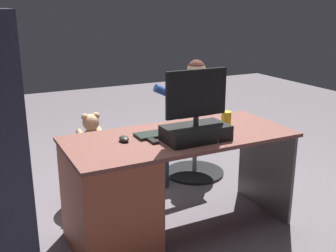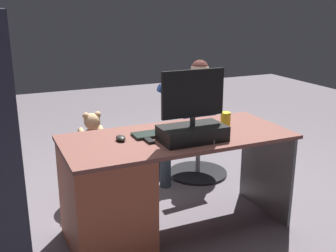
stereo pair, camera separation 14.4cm
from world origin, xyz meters
name	(u,v)px [view 1 (the left image)]	position (x,y,z in m)	size (l,w,h in m)	color
ground_plane	(157,207)	(0.00, 0.00, 0.00)	(10.00, 10.00, 0.00)	#645C63
desk	(124,192)	(0.42, 0.39, 0.39)	(1.58, 0.70, 0.73)	brown
monitor	(196,123)	(-0.04, 0.53, 0.85)	(0.44, 0.24, 0.47)	black
keyboard	(165,133)	(0.08, 0.33, 0.74)	(0.42, 0.14, 0.02)	black
computer_mouse	(124,139)	(0.39, 0.34, 0.75)	(0.06, 0.10, 0.04)	#2A2A25
cup	(226,119)	(-0.41, 0.35, 0.78)	(0.07, 0.07, 0.11)	yellow
tv_remote	(151,140)	(0.23, 0.42, 0.74)	(0.04, 0.15, 0.02)	black
notebook_binder	(194,136)	(-0.06, 0.49, 0.74)	(0.22, 0.30, 0.02)	beige
office_chair_teddy	(93,169)	(0.42, -0.35, 0.28)	(0.48, 0.48, 0.46)	black
teddy_bear	(91,132)	(0.42, -0.36, 0.60)	(0.21, 0.21, 0.30)	#DCAF7D
visitor_chair	(195,149)	(-0.62, -0.45, 0.26)	(0.57, 0.57, 0.46)	black
person	(187,111)	(-0.52, -0.44, 0.65)	(0.58, 0.51, 1.11)	#294793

